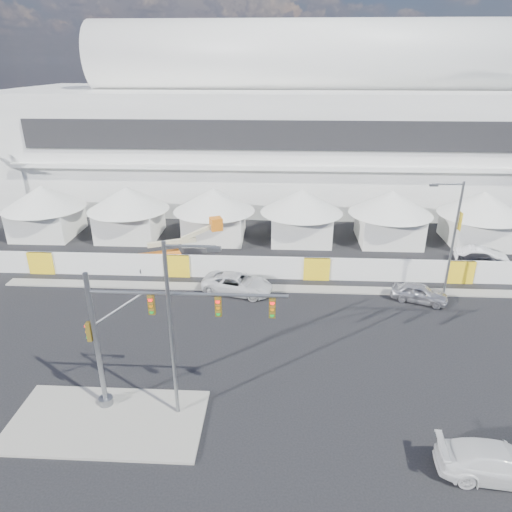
# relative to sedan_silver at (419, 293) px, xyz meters

# --- Properties ---
(ground) EXTENTS (160.00, 160.00, 0.00)m
(ground) POSITION_rel_sedan_silver_xyz_m (-13.72, -11.02, -0.72)
(ground) COLOR black
(ground) RESTS_ON ground
(median_island) EXTENTS (10.00, 5.00, 0.15)m
(median_island) POSITION_rel_sedan_silver_xyz_m (-19.72, -14.02, -0.65)
(median_island) COLOR gray
(median_island) RESTS_ON ground
(far_curb) EXTENTS (80.00, 1.20, 0.12)m
(far_curb) POSITION_rel_sedan_silver_xyz_m (6.28, 1.48, -0.66)
(far_curb) COLOR gray
(far_curb) RESTS_ON ground
(stadium) EXTENTS (80.00, 24.80, 21.98)m
(stadium) POSITION_rel_sedan_silver_xyz_m (-5.01, 30.49, 8.73)
(stadium) COLOR silver
(stadium) RESTS_ON ground
(tent_row) EXTENTS (53.40, 8.40, 5.40)m
(tent_row) POSITION_rel_sedan_silver_xyz_m (-13.22, 12.98, 2.43)
(tent_row) COLOR silver
(tent_row) RESTS_ON ground
(hoarding_fence) EXTENTS (70.00, 0.25, 2.00)m
(hoarding_fence) POSITION_rel_sedan_silver_xyz_m (-7.72, 3.48, 0.28)
(hoarding_fence) COLOR silver
(hoarding_fence) RESTS_ON ground
(sedan_silver) EXTENTS (3.12, 4.58, 1.45)m
(sedan_silver) POSITION_rel_sedan_silver_xyz_m (0.00, 0.00, 0.00)
(sedan_silver) COLOR #BCBBC0
(sedan_silver) RESTS_ON ground
(pickup_curb) EXTENTS (3.78, 6.09, 1.57)m
(pickup_curb) POSITION_rel_sedan_silver_xyz_m (-14.23, 0.73, 0.06)
(pickup_curb) COLOR silver
(pickup_curb) RESTS_ON ground
(pickup_near) EXTENTS (2.61, 5.49, 1.55)m
(pickup_near) POSITION_rel_sedan_silver_xyz_m (-0.99, -16.32, 0.05)
(pickup_near) COLOR white
(pickup_near) RESTS_ON ground
(lot_car_a) EXTENTS (2.51, 4.82, 1.51)m
(lot_car_a) POSITION_rel_sedan_silver_xyz_m (7.75, 7.68, 0.03)
(lot_car_a) COLOR white
(lot_car_a) RESTS_ON ground
(lot_car_b) EXTENTS (2.08, 4.50, 1.49)m
(lot_car_b) POSITION_rel_sedan_silver_xyz_m (7.43, 6.30, 0.02)
(lot_car_b) COLOR black
(lot_car_b) RESTS_ON ground
(traffic_mast) EXTENTS (10.08, 0.76, 7.86)m
(traffic_mast) POSITION_rel_sedan_silver_xyz_m (-18.15, -12.82, 3.77)
(traffic_mast) COLOR gray
(traffic_mast) RESTS_ON median_island
(streetlight_median) EXTENTS (2.69, 0.27, 9.72)m
(streetlight_median) POSITION_rel_sedan_silver_xyz_m (-15.91, -13.19, 5.01)
(streetlight_median) COLOR gray
(streetlight_median) RESTS_ON median_island
(streetlight_curb) EXTENTS (2.72, 0.61, 9.18)m
(streetlight_curb) POSITION_rel_sedan_silver_xyz_m (2.23, 1.48, 4.61)
(streetlight_curb) COLOR slate
(streetlight_curb) RESTS_ON ground
(boom_lift) EXTENTS (8.46, 3.30, 4.14)m
(boom_lift) POSITION_rel_sedan_silver_xyz_m (-21.05, 5.12, 0.39)
(boom_lift) COLOR orange
(boom_lift) RESTS_ON ground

